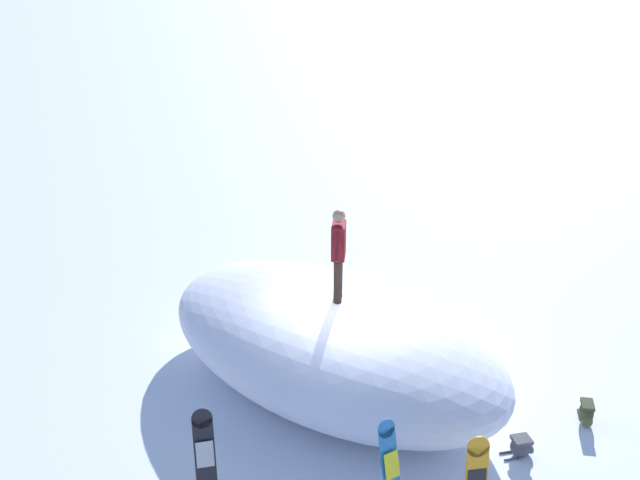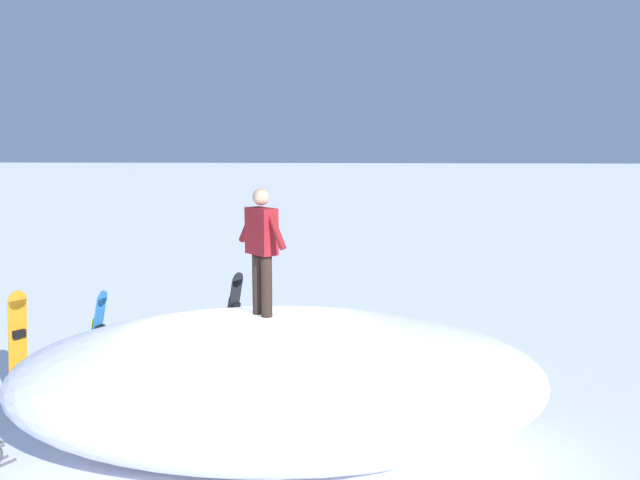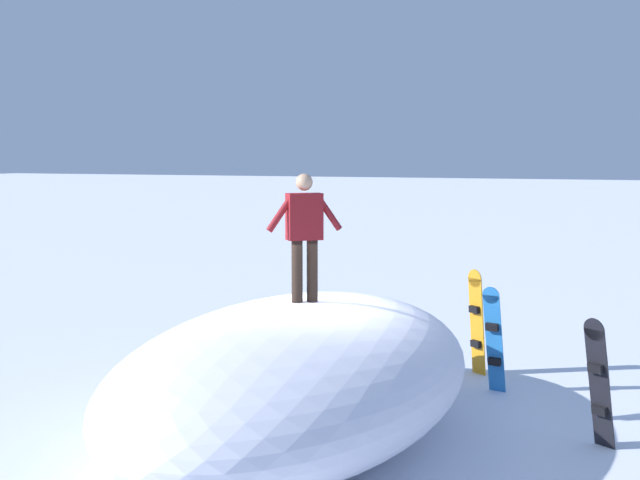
# 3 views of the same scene
# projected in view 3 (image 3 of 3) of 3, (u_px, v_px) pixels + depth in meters

# --- Properties ---
(ground) EXTENTS (240.00, 240.00, 0.00)m
(ground) POSITION_uv_depth(u_px,v_px,m) (313.00, 430.00, 10.91)
(ground) COLOR white
(snow_mound) EXTENTS (7.21, 4.45, 1.76)m
(snow_mound) POSITION_uv_depth(u_px,v_px,m) (299.00, 373.00, 10.40)
(snow_mound) COLOR white
(snow_mound) RESTS_ON ground
(snowboarder_standing) EXTENTS (0.72, 0.80, 1.62)m
(snowboarder_standing) POSITION_uv_depth(u_px,v_px,m) (305.00, 229.00, 10.39)
(snowboarder_standing) COLOR black
(snowboarder_standing) RESTS_ON snow_mound
(snowboard_primary_upright) EXTENTS (0.30, 0.34, 1.76)m
(snowboard_primary_upright) POSITION_uv_depth(u_px,v_px,m) (476.00, 320.00, 13.60)
(snowboard_primary_upright) COLOR orange
(snowboard_primary_upright) RESTS_ON ground
(snowboard_secondary_upright) EXTENTS (0.45, 0.42, 1.66)m
(snowboard_secondary_upright) POSITION_uv_depth(u_px,v_px,m) (599.00, 381.00, 10.11)
(snowboard_secondary_upright) COLOR black
(snowboard_secondary_upright) RESTS_ON ground
(snowboard_tertiary_upright) EXTENTS (0.42, 0.33, 1.67)m
(snowboard_tertiary_upright) POSITION_uv_depth(u_px,v_px,m) (494.00, 338.00, 12.49)
(snowboard_tertiary_upright) COLOR #2672BF
(snowboard_tertiary_upright) RESTS_ON ground
(backpack_near) EXTENTS (0.48, 0.55, 0.40)m
(backpack_near) POSITION_uv_depth(u_px,v_px,m) (272.00, 347.00, 14.79)
(backpack_near) COLOR #383D23
(backpack_near) RESTS_ON ground
(backpack_far) EXTENTS (0.46, 0.54, 0.32)m
(backpack_far) POSITION_uv_depth(u_px,v_px,m) (342.00, 360.00, 13.96)
(backpack_far) COLOR #4C4C51
(backpack_far) RESTS_ON ground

